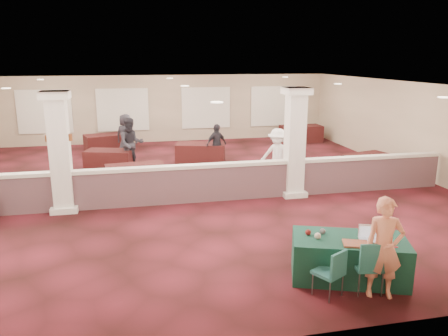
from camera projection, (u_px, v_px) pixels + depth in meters
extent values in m
plane|color=#4E131B|center=(187.00, 187.00, 13.94)|extent=(16.00, 16.00, 0.00)
cube|color=gray|center=(165.00, 109.00, 21.12)|extent=(16.00, 0.04, 3.20)
cube|color=gray|center=(260.00, 240.00, 5.96)|extent=(16.00, 0.04, 3.20)
cube|color=gray|center=(415.00, 129.00, 15.16)|extent=(0.04, 16.00, 3.20)
cube|color=white|center=(185.00, 85.00, 13.15)|extent=(16.00, 16.00, 0.02)
cube|color=brown|center=(193.00, 185.00, 12.39)|extent=(15.60, 0.20, 1.00)
cube|color=beige|center=(193.00, 166.00, 12.26)|extent=(15.60, 0.28, 0.10)
cube|color=silver|center=(60.00, 153.00, 11.41)|extent=(0.50, 0.50, 3.20)
cube|color=silver|center=(65.00, 208.00, 11.79)|extent=(0.70, 0.70, 0.16)
cube|color=silver|center=(55.00, 95.00, 11.04)|extent=(0.72, 0.72, 0.20)
cube|color=silver|center=(295.00, 143.00, 12.73)|extent=(0.50, 0.50, 3.20)
cube|color=silver|center=(293.00, 193.00, 13.10)|extent=(0.70, 0.70, 0.16)
cube|color=silver|center=(297.00, 91.00, 12.36)|extent=(0.72, 0.72, 0.20)
cylinder|color=brown|center=(47.00, 138.00, 11.26)|extent=(0.12, 0.12, 0.18)
cylinder|color=white|center=(47.00, 138.00, 11.26)|extent=(0.09, 0.09, 0.10)
cylinder|color=brown|center=(70.00, 137.00, 11.37)|extent=(0.12, 0.12, 0.18)
cylinder|color=white|center=(70.00, 137.00, 11.37)|extent=(0.09, 0.09, 0.10)
cube|color=#0D3329|center=(349.00, 258.00, 8.12)|extent=(2.29, 1.67, 0.79)
cube|color=#1F5D4F|center=(368.00, 266.00, 7.65)|extent=(0.57, 0.57, 0.06)
cube|color=#1F5D4F|center=(374.00, 257.00, 7.36)|extent=(0.47, 0.14, 0.47)
cylinder|color=slate|center=(359.00, 285.00, 7.51)|extent=(0.03, 0.03, 0.45)
cylinder|color=slate|center=(382.00, 284.00, 7.52)|extent=(0.03, 0.03, 0.45)
cylinder|color=slate|center=(351.00, 274.00, 7.90)|extent=(0.03, 0.03, 0.45)
cylinder|color=slate|center=(374.00, 273.00, 7.91)|extent=(0.03, 0.03, 0.45)
cube|color=#1F5D4F|center=(328.00, 273.00, 7.51)|extent=(0.59, 0.59, 0.06)
cube|color=#1F5D4F|center=(339.00, 264.00, 7.30)|extent=(0.39, 0.24, 0.42)
cylinder|color=slate|center=(330.00, 292.00, 7.32)|extent=(0.03, 0.03, 0.40)
cylinder|color=slate|center=(342.00, 285.00, 7.55)|extent=(0.03, 0.03, 0.40)
cylinder|color=slate|center=(312.00, 284.00, 7.59)|extent=(0.03, 0.03, 0.40)
cylinder|color=slate|center=(325.00, 277.00, 7.81)|extent=(0.03, 0.03, 0.40)
imported|color=#EB8B66|center=(384.00, 248.00, 7.39)|extent=(0.74, 0.60, 1.78)
cube|color=black|center=(110.00, 159.00, 16.19)|extent=(1.89, 1.32, 0.69)
cube|color=black|center=(136.00, 176.00, 13.81)|extent=(1.91, 1.12, 0.73)
cube|color=black|center=(366.00, 163.00, 15.60)|extent=(1.84, 1.25, 0.68)
cube|color=black|center=(108.00, 143.00, 18.99)|extent=(2.13, 1.49, 0.78)
cube|color=black|center=(200.00, 153.00, 17.07)|extent=(2.06, 1.39, 0.76)
cube|color=black|center=(301.00, 134.00, 21.30)|extent=(1.97, 0.99, 0.80)
imported|color=black|center=(131.00, 144.00, 15.96)|extent=(0.97, 0.63, 1.90)
imported|color=silver|center=(277.00, 155.00, 14.32)|extent=(1.23, 1.10, 1.78)
imported|color=black|center=(216.00, 145.00, 16.65)|extent=(1.02, 0.81, 1.58)
imported|color=black|center=(126.00, 136.00, 17.91)|extent=(1.00, 0.83, 1.79)
cube|color=silver|center=(369.00, 240.00, 7.93)|extent=(0.42, 0.36, 0.02)
cube|color=silver|center=(368.00, 231.00, 8.02)|extent=(0.34, 0.13, 0.24)
cube|color=silver|center=(368.00, 232.00, 8.01)|extent=(0.31, 0.11, 0.21)
cube|color=#C74D1F|center=(356.00, 244.00, 7.75)|extent=(0.52, 0.45, 0.03)
sphere|color=beige|center=(318.00, 236.00, 7.98)|extent=(0.12, 0.12, 0.12)
sphere|color=#5C1216|center=(308.00, 232.00, 8.16)|extent=(0.11, 0.11, 0.11)
sphere|color=#4C4C51|center=(323.00, 231.00, 8.20)|extent=(0.11, 0.11, 0.11)
cube|color=red|center=(394.00, 247.00, 7.64)|extent=(0.13, 0.07, 0.01)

